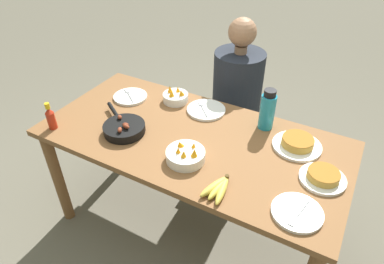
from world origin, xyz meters
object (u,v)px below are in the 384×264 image
object	(u,v)px
skillet	(124,128)
frittata_plate_center	(323,176)
empty_plate_far_right	(297,212)
fruit_bowl_mango	(186,155)
fruit_bowl_citrus	(175,97)
empty_plate_far_left	(130,97)
banana_bunch	(218,188)
hot_sauce_bottle	(51,117)
frittata_plate_side	(297,143)
water_bottle	(267,110)
empty_plate_near_front	(206,110)
person_figure	(235,114)

from	to	relation	value
skillet	frittata_plate_center	world-z (taller)	skillet
skillet	empty_plate_far_right	world-z (taller)	skillet
skillet	fruit_bowl_mango	bearing A→B (deg)	-152.64
frittata_plate_center	fruit_bowl_citrus	world-z (taller)	fruit_bowl_citrus
empty_plate_far_left	banana_bunch	bearing A→B (deg)	-28.77
skillet	fruit_bowl_mango	xyz separation A→B (m)	(0.43, -0.04, 0.00)
banana_bunch	hot_sauce_bottle	bearing A→B (deg)	-179.32
skillet	frittata_plate_center	distance (m)	1.08
frittata_plate_side	fruit_bowl_citrus	world-z (taller)	fruit_bowl_citrus
fruit_bowl_mango	water_bottle	bearing A→B (deg)	61.28
frittata_plate_side	empty_plate_far_left	distance (m)	1.10
fruit_bowl_citrus	frittata_plate_side	bearing A→B (deg)	-6.17
banana_bunch	frittata_plate_side	xyz separation A→B (m)	(0.23, 0.50, 0.01)
empty_plate_near_front	hot_sauce_bottle	bearing A→B (deg)	-139.67
person_figure	skillet	bearing A→B (deg)	-111.64
frittata_plate_side	water_bottle	distance (m)	0.25
skillet	fruit_bowl_mango	distance (m)	0.43
skillet	empty_plate_far_left	world-z (taller)	skillet
skillet	empty_plate_far_right	xyz separation A→B (m)	(1.02, -0.11, -0.02)
empty_plate_far_left	empty_plate_far_right	world-z (taller)	same
skillet	person_figure	xyz separation A→B (m)	(0.34, 0.86, -0.29)
empty_plate_far_right	fruit_bowl_mango	world-z (taller)	fruit_bowl_mango
fruit_bowl_mango	water_bottle	size ratio (longest dim) A/B	0.82
frittata_plate_side	person_figure	size ratio (longest dim) A/B	0.21
empty_plate_far_left	frittata_plate_center	bearing A→B (deg)	-7.53
banana_bunch	empty_plate_near_front	size ratio (longest dim) A/B	0.80
empty_plate_far_right	fruit_bowl_citrus	bearing A→B (deg)	150.05
banana_bunch	frittata_plate_side	bearing A→B (deg)	64.93
empty_plate_near_front	fruit_bowl_mango	distance (m)	0.48
water_bottle	hot_sauce_bottle	world-z (taller)	water_bottle
fruit_bowl_citrus	water_bottle	size ratio (longest dim) A/B	0.66
frittata_plate_side	hot_sauce_bottle	distance (m)	1.38
empty_plate_near_front	empty_plate_far_right	xyz separation A→B (m)	(0.71, -0.53, 0.00)
water_bottle	person_figure	size ratio (longest dim) A/B	0.20
banana_bunch	empty_plate_far_left	size ratio (longest dim) A/B	0.87
empty_plate_far_left	hot_sauce_bottle	size ratio (longest dim) A/B	1.32
frittata_plate_side	empty_plate_far_right	size ratio (longest dim) A/B	1.17
person_figure	frittata_plate_center	bearing A→B (deg)	-43.85
frittata_plate_side	fruit_bowl_mango	world-z (taller)	fruit_bowl_mango
skillet	fruit_bowl_citrus	size ratio (longest dim) A/B	2.24
banana_bunch	hot_sauce_bottle	size ratio (longest dim) A/B	1.15
water_bottle	frittata_plate_center	bearing A→B (deg)	-36.18
frittata_plate_center	water_bottle	xyz separation A→B (m)	(-0.39, 0.28, 0.09)
banana_bunch	person_figure	world-z (taller)	person_figure
skillet	empty_plate_far_right	distance (m)	1.03
empty_plate_far_left	fruit_bowl_citrus	world-z (taller)	fruit_bowl_citrus
skillet	empty_plate_far_left	bearing A→B (deg)	-25.15
skillet	hot_sauce_bottle	xyz separation A→B (m)	(-0.38, -0.17, 0.05)
banana_bunch	skillet	world-z (taller)	skillet
banana_bunch	skillet	distance (m)	0.68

